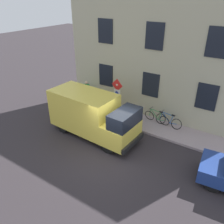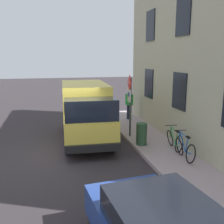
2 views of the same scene
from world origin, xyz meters
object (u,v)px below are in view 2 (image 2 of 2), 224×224
Objects in this scene: sign_post_stacked at (130,97)px; litter_bin at (142,134)px; bicycle_green at (175,141)px; delivery_van at (86,110)px; pedestrian at (129,103)px; bicycle_blue at (184,147)px.

sign_post_stacked reaches higher than litter_bin.
delivery_van is at bearing 55.52° from bicycle_green.
delivery_van is at bearing 165.80° from sign_post_stacked.
sign_post_stacked is at bearing 49.48° from pedestrian.
bicycle_blue is at bearing 44.24° from delivery_van.
bicycle_green is (0.00, 0.76, 0.00)m from bicycle_blue.
bicycle_green is at bearing 51.32° from delivery_van.
pedestrian reaches higher than bicycle_green.
pedestrian is (-0.14, 5.42, 0.56)m from bicycle_green.
bicycle_green is at bearing 5.85° from bicycle_blue.
pedestrian is (-0.14, 6.18, 0.56)m from bicycle_blue.
sign_post_stacked is 2.99× the size of litter_bin.
pedestrian is (2.90, 2.72, -0.26)m from delivery_van.
delivery_van is at bearing 139.71° from litter_bin.
bicycle_blue and bicycle_green have the same top height.
sign_post_stacked reaches higher than bicycle_green.
bicycle_blue is at bearing -60.09° from litter_bin.
pedestrian reaches higher than bicycle_blue.
pedestrian is 1.91× the size of litter_bin.
bicycle_green is at bearing -62.95° from sign_post_stacked.
litter_bin is at bearing 52.91° from bicycle_green.
delivery_van is at bearing 19.86° from pedestrian.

